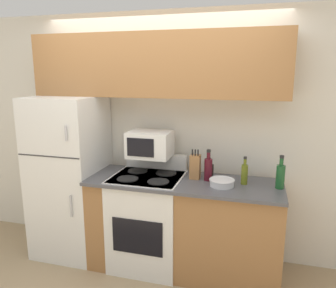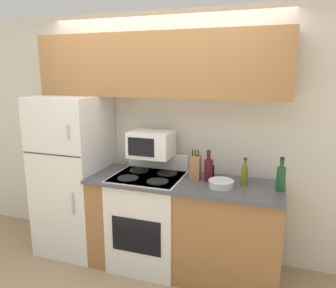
{
  "view_description": "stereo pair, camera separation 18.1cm",
  "coord_description": "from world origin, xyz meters",
  "px_view_note": "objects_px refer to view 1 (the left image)",
  "views": [
    {
      "loc": [
        1.0,
        -2.6,
        1.95
      ],
      "look_at": [
        0.19,
        0.27,
        1.29
      ],
      "focal_mm": 35.0,
      "sensor_mm": 36.0,
      "label": 1
    },
    {
      "loc": [
        1.17,
        -2.55,
        1.95
      ],
      "look_at": [
        0.19,
        0.27,
        1.29
      ],
      "focal_mm": 35.0,
      "sensor_mm": 36.0,
      "label": 2
    }
  ],
  "objects_px": {
    "knife_block": "(195,167)",
    "bowl": "(222,182)",
    "stove": "(148,219)",
    "bottle_olive_oil": "(244,173)",
    "microwave": "(150,144)",
    "bottle_soy_sauce": "(211,170)",
    "bottle_wine_red": "(208,168)",
    "bottle_wine_green": "(280,176)",
    "refrigerator": "(70,176)"
  },
  "relations": [
    {
      "from": "knife_block",
      "to": "bowl",
      "type": "height_order",
      "value": "knife_block"
    },
    {
      "from": "knife_block",
      "to": "stove",
      "type": "bearing_deg",
      "value": -168.56
    },
    {
      "from": "stove",
      "to": "bottle_olive_oil",
      "type": "relative_size",
      "value": 4.25
    },
    {
      "from": "microwave",
      "to": "bottle_soy_sauce",
      "type": "relative_size",
      "value": 2.34
    },
    {
      "from": "bottle_soy_sauce",
      "to": "bottle_olive_oil",
      "type": "height_order",
      "value": "bottle_olive_oil"
    },
    {
      "from": "bottle_soy_sauce",
      "to": "bottle_wine_red",
      "type": "distance_m",
      "value": 0.12
    },
    {
      "from": "bowl",
      "to": "bottle_wine_green",
      "type": "bearing_deg",
      "value": 9.1
    },
    {
      "from": "bottle_wine_red",
      "to": "bottle_wine_green",
      "type": "distance_m",
      "value": 0.65
    },
    {
      "from": "microwave",
      "to": "bottle_wine_green",
      "type": "distance_m",
      "value": 1.26
    },
    {
      "from": "knife_block",
      "to": "bottle_wine_red",
      "type": "bearing_deg",
      "value": -11.08
    },
    {
      "from": "stove",
      "to": "bottle_soy_sauce",
      "type": "height_order",
      "value": "bottle_soy_sauce"
    },
    {
      "from": "microwave",
      "to": "bottle_olive_oil",
      "type": "distance_m",
      "value": 0.96
    },
    {
      "from": "stove",
      "to": "microwave",
      "type": "xyz_separation_m",
      "value": [
        -0.01,
        0.13,
        0.75
      ]
    },
    {
      "from": "bottle_soy_sauce",
      "to": "microwave",
      "type": "bearing_deg",
      "value": -175.36
    },
    {
      "from": "refrigerator",
      "to": "bottle_wine_red",
      "type": "bearing_deg",
      "value": 0.71
    },
    {
      "from": "bowl",
      "to": "bottle_olive_oil",
      "type": "bearing_deg",
      "value": 29.42
    },
    {
      "from": "bottle_wine_red",
      "to": "knife_block",
      "type": "bearing_deg",
      "value": 168.92
    },
    {
      "from": "stove",
      "to": "microwave",
      "type": "height_order",
      "value": "microwave"
    },
    {
      "from": "knife_block",
      "to": "bottle_soy_sauce",
      "type": "height_order",
      "value": "knife_block"
    },
    {
      "from": "bowl",
      "to": "bottle_wine_red",
      "type": "xyz_separation_m",
      "value": [
        -0.15,
        0.12,
        0.08
      ]
    },
    {
      "from": "bottle_soy_sauce",
      "to": "refrigerator",
      "type": "bearing_deg",
      "value": -174.98
    },
    {
      "from": "refrigerator",
      "to": "bottle_wine_green",
      "type": "height_order",
      "value": "refrigerator"
    },
    {
      "from": "bowl",
      "to": "bottle_soy_sauce",
      "type": "height_order",
      "value": "bottle_soy_sauce"
    },
    {
      "from": "bottle_wine_green",
      "to": "bottle_olive_oil",
      "type": "xyz_separation_m",
      "value": [
        -0.31,
        0.03,
        -0.02
      ]
    },
    {
      "from": "bottle_wine_green",
      "to": "bottle_olive_oil",
      "type": "bearing_deg",
      "value": 174.94
    },
    {
      "from": "refrigerator",
      "to": "bottle_olive_oil",
      "type": "xyz_separation_m",
      "value": [
        1.82,
        0.0,
        0.19
      ]
    },
    {
      "from": "microwave",
      "to": "bottle_wine_red",
      "type": "distance_m",
      "value": 0.63
    },
    {
      "from": "knife_block",
      "to": "bottle_wine_green",
      "type": "bearing_deg",
      "value": -5.16
    },
    {
      "from": "refrigerator",
      "to": "microwave",
      "type": "xyz_separation_m",
      "value": [
        0.88,
        0.08,
        0.39
      ]
    },
    {
      "from": "knife_block",
      "to": "bowl",
      "type": "bearing_deg",
      "value": -28.6
    },
    {
      "from": "stove",
      "to": "bottle_soy_sauce",
      "type": "distance_m",
      "value": 0.81
    },
    {
      "from": "stove",
      "to": "bottle_wine_green",
      "type": "bearing_deg",
      "value": 1.02
    },
    {
      "from": "stove",
      "to": "refrigerator",
      "type": "bearing_deg",
      "value": 176.92
    },
    {
      "from": "bottle_soy_sauce",
      "to": "knife_block",
      "type": "bearing_deg",
      "value": -148.25
    },
    {
      "from": "bottle_soy_sauce",
      "to": "bottle_wine_green",
      "type": "bearing_deg",
      "value": -13.92
    },
    {
      "from": "stove",
      "to": "knife_block",
      "type": "xyz_separation_m",
      "value": [
        0.45,
        0.09,
        0.57
      ]
    },
    {
      "from": "refrigerator",
      "to": "knife_block",
      "type": "relative_size",
      "value": 5.86
    },
    {
      "from": "refrigerator",
      "to": "stove",
      "type": "xyz_separation_m",
      "value": [
        0.9,
        -0.05,
        -0.36
      ]
    },
    {
      "from": "knife_block",
      "to": "bottle_wine_red",
      "type": "xyz_separation_m",
      "value": [
        0.13,
        -0.03,
        0.0
      ]
    },
    {
      "from": "knife_block",
      "to": "bottle_soy_sauce",
      "type": "xyz_separation_m",
      "value": [
        0.14,
        0.09,
        -0.05
      ]
    },
    {
      "from": "bottle_wine_red",
      "to": "bottle_olive_oil",
      "type": "height_order",
      "value": "bottle_wine_red"
    },
    {
      "from": "bowl",
      "to": "bottle_olive_oil",
      "type": "height_order",
      "value": "bottle_olive_oil"
    },
    {
      "from": "microwave",
      "to": "bowl",
      "type": "relative_size",
      "value": 1.84
    },
    {
      "from": "stove",
      "to": "bottle_wine_green",
      "type": "xyz_separation_m",
      "value": [
        1.23,
        0.02,
        0.57
      ]
    },
    {
      "from": "microwave",
      "to": "bottle_soy_sauce",
      "type": "distance_m",
      "value": 0.65
    },
    {
      "from": "knife_block",
      "to": "bottle_wine_red",
      "type": "relative_size",
      "value": 0.97
    },
    {
      "from": "microwave",
      "to": "bottle_wine_green",
      "type": "bearing_deg",
      "value": -4.95
    },
    {
      "from": "bottle_soy_sauce",
      "to": "bottle_wine_green",
      "type": "height_order",
      "value": "bottle_wine_green"
    },
    {
      "from": "stove",
      "to": "knife_block",
      "type": "bearing_deg",
      "value": 11.44
    },
    {
      "from": "bottle_wine_green",
      "to": "bottle_olive_oil",
      "type": "height_order",
      "value": "bottle_wine_green"
    }
  ]
}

